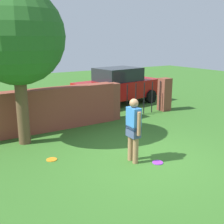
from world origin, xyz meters
TOP-DOWN VIEW (x-y plane):
  - ground_plane at (0.00, 0.00)m, footprint 40.00×40.00m
  - brick_wall at (-1.50, 3.69)m, footprint 5.51×0.50m
  - tree at (-2.25, 2.87)m, footprint 2.66×2.66m
  - person at (-0.33, 0.08)m, footprint 0.23×0.54m
  - fence_gate at (2.69, 3.69)m, footprint 3.12×0.44m
  - car at (3.02, 5.80)m, footprint 4.39×2.35m
  - frisbee_orange at (-2.03, 1.27)m, footprint 0.27×0.27m
  - frisbee_purple at (0.14, -0.33)m, footprint 0.27×0.27m

SIDE VIEW (x-z plane):
  - ground_plane at x=0.00m, z-range 0.00..0.00m
  - frisbee_orange at x=-2.03m, z-range 0.00..0.02m
  - frisbee_purple at x=0.14m, z-range 0.00..0.02m
  - fence_gate at x=2.69m, z-range 0.00..1.40m
  - brick_wall at x=-1.50m, z-range 0.00..1.43m
  - car at x=3.02m, z-range 0.00..1.72m
  - person at x=-0.33m, z-range 0.09..1.71m
  - tree at x=-2.25m, z-range 0.84..5.25m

